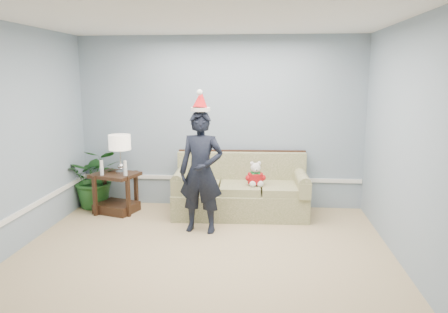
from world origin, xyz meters
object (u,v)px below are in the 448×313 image
Objects in this scene: sofa at (241,193)px; man at (201,172)px; side_table at (116,197)px; table_lamp at (120,144)px; teddy_bear at (255,177)px; houseplant at (96,178)px.

sofa is 1.24× the size of man.
sofa is 1.92m from side_table.
side_table is 0.83m from table_lamp.
sofa is 2.64× the size of side_table.
side_table is at bearing -179.56° from sofa.
sofa is 0.40m from teddy_bear.
sofa reaches higher than side_table.
table_lamp is 1.61× the size of teddy_bear.
side_table is 0.53m from houseplant.
side_table is at bearing -155.00° from table_lamp.
sofa is 3.44× the size of table_lamp.
houseplant reaches higher than sofa.
man reaches higher than houseplant.
table_lamp is 0.61× the size of houseplant.
man is 4.49× the size of teddy_bear.
teddy_bear is (0.71, 0.64, -0.20)m from man.
teddy_bear is (2.55, -0.30, 0.14)m from houseplant.
man is at bearing -150.02° from teddy_bear.
man is (-0.48, -0.80, 0.49)m from sofa.
houseplant is at bearing 158.06° from table_lamp.
man is (1.84, -0.93, 0.34)m from houseplant.
teddy_bear reaches higher than side_table.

